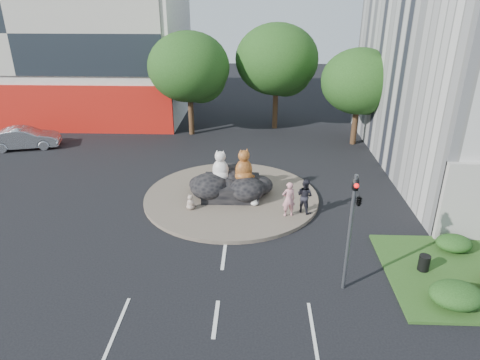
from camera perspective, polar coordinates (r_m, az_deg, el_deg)
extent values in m
plane|color=black|center=(16.53, -3.25, -18.02)|extent=(120.00, 120.00, 0.00)
cylinder|color=brown|center=(24.81, -1.17, -2.22)|extent=(10.00, 10.00, 0.20)
cube|color=silver|center=(44.92, -24.29, 15.53)|extent=(25.00, 12.00, 12.00)
cube|color=#B51910|center=(40.30, -26.90, 8.44)|extent=(25.00, 0.30, 4.00)
cube|color=#B2AD9E|center=(39.35, -28.61, 16.80)|extent=(24.00, 0.15, 6.50)
cylinder|color=#382314|center=(35.83, -6.56, 8.98)|extent=(0.44, 0.44, 3.74)
ellipsoid|color=#1C3B12|center=(35.07, -6.85, 14.76)|extent=(6.46, 6.46, 5.49)
sphere|color=#1C3B12|center=(35.59, -5.35, 13.56)|extent=(4.25, 4.25, 4.25)
sphere|color=#1C3B12|center=(35.00, -8.04, 13.69)|extent=(3.74, 3.74, 3.74)
cylinder|color=#382314|center=(37.37, 4.72, 9.86)|extent=(0.44, 0.44, 3.96)
ellipsoid|color=#1C3B12|center=(36.63, 4.93, 15.74)|extent=(6.84, 6.84, 5.81)
sphere|color=#1C3B12|center=(37.30, 6.11, 14.44)|extent=(4.50, 4.50, 4.50)
sphere|color=#1C3B12|center=(36.40, 3.77, 14.72)|extent=(3.96, 3.96, 3.96)
cylinder|color=#382314|center=(34.42, 15.06, 7.31)|extent=(0.44, 0.44, 3.30)
ellipsoid|color=#1C3B12|center=(33.68, 15.65, 12.56)|extent=(5.70, 5.70, 4.84)
sphere|color=#1C3B12|center=(34.49, 16.65, 11.42)|extent=(3.75, 3.75, 3.75)
sphere|color=#1C3B12|center=(33.35, 14.47, 11.65)|extent=(3.30, 3.30, 3.30)
ellipsoid|color=#1C3B12|center=(18.52, 26.88, -13.51)|extent=(2.00, 1.60, 0.90)
ellipsoid|color=#1C3B12|center=(22.02, 26.63, -7.54)|extent=(1.60, 1.28, 0.72)
cylinder|color=#595B60|center=(16.99, 14.36, -7.09)|extent=(0.14, 0.14, 5.00)
imported|color=black|center=(16.20, 14.97, -1.92)|extent=(0.21, 0.26, 1.30)
imported|color=black|center=(16.33, 15.58, -2.56)|extent=(0.26, 1.24, 0.50)
sphere|color=red|center=(15.85, 15.27, -0.74)|extent=(0.18, 0.18, 0.18)
cube|color=silver|center=(22.62, 28.21, 13.24)|extent=(0.50, 0.22, 0.12)
imported|color=#D2878E|center=(22.28, 6.50, -2.55)|extent=(0.79, 0.61, 1.91)
imported|color=#23222A|center=(22.79, 8.63, -2.09)|extent=(1.16, 1.13, 1.88)
imported|color=#9FA1A6|center=(36.34, -26.76, 5.01)|extent=(5.21, 2.91, 1.63)
cylinder|color=black|center=(20.06, 23.33, -10.10)|extent=(0.56, 0.56, 0.70)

